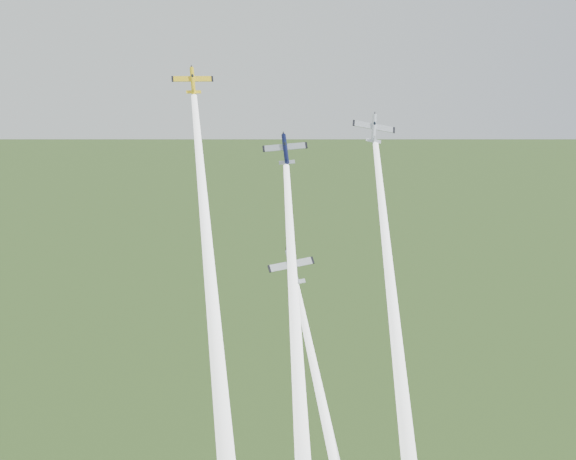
{
  "coord_description": "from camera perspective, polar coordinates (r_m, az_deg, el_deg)",
  "views": [
    {
      "loc": [
        -17.4,
        -115.47,
        119.64
      ],
      "look_at": [
        0.0,
        -6.0,
        92.0
      ],
      "focal_mm": 45.0,
      "sensor_mm": 36.0,
      "label": 1
    }
  ],
  "objects": [
    {
      "name": "plane_silver_right",
      "position": [
        123.6,
        6.81,
        7.98
      ],
      "size": [
        8.73,
        6.53,
        7.3
      ],
      "primitive_type": null,
      "rotation": [
        0.82,
        0.18,
        -0.12
      ],
      "color": "silver"
    },
    {
      "name": "smoke_trail_silver_right",
      "position": [
        105.76,
        8.52,
        -8.23
      ],
      "size": [
        8.11,
        48.02,
        50.96
      ],
      "primitive_type": null,
      "rotation": [
        -0.75,
        0.0,
        -0.12
      ],
      "color": "white"
    },
    {
      "name": "plane_yellow",
      "position": [
        119.88,
        -7.54,
        11.63
      ],
      "size": [
        6.89,
        5.57,
        5.62
      ],
      "primitive_type": null,
      "rotation": [
        0.82,
        0.01,
        0.04
      ],
      "color": "yellow"
    },
    {
      "name": "plane_silver_low",
      "position": [
        114.55,
        0.34,
        -2.94
      ],
      "size": [
        8.78,
        6.86,
        7.14
      ],
      "primitive_type": null,
      "rotation": [
        0.82,
        -0.12,
        0.13
      ],
      "color": "silver"
    },
    {
      "name": "plane_navy",
      "position": [
        114.85,
        -0.21,
        6.41
      ],
      "size": [
        7.27,
        6.3,
        6.45
      ],
      "primitive_type": null,
      "rotation": [
        0.82,
        -0.07,
        -0.09
      ],
      "color": "#0C1135"
    },
    {
      "name": "smoke_trail_navy",
      "position": [
        99.14,
        0.71,
        -9.63
      ],
      "size": [
        6.24,
        43.62,
        46.17
      ],
      "primitive_type": null,
      "rotation": [
        -0.75,
        0.0,
        -0.09
      ],
      "color": "white"
    },
    {
      "name": "smoke_trail_yellow",
      "position": [
        100.15,
        -6.14,
        -4.05
      ],
      "size": [
        4.12,
        46.65,
        49.39
      ],
      "primitive_type": null,
      "rotation": [
        -0.75,
        0.0,
        0.04
      ],
      "color": "white"
    }
  ]
}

